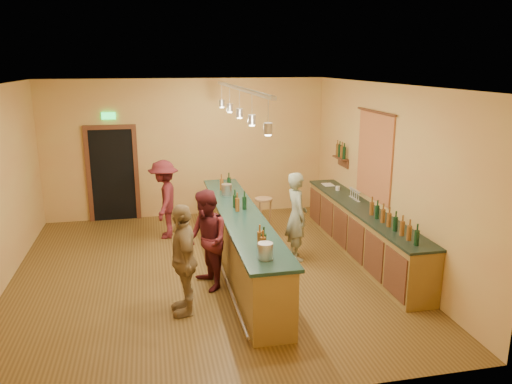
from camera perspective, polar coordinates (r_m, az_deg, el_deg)
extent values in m
plane|color=#563A18|center=(8.84, -5.75, -9.14)|extent=(7.00, 7.00, 0.00)
cube|color=silver|center=(8.10, -6.34, 12.05)|extent=(6.50, 7.00, 0.02)
cube|color=#D48D4F|center=(11.74, -7.90, 4.94)|extent=(6.50, 0.02, 3.20)
cube|color=#D48D4F|center=(5.02, -1.63, -8.28)|extent=(6.50, 0.02, 3.20)
cube|color=#D48D4F|center=(9.23, 14.46, 1.96)|extent=(0.02, 7.00, 3.20)
cube|color=black|center=(11.83, -16.03, 1.86)|extent=(0.95, 0.06, 2.10)
cube|color=#512618|center=(11.86, -18.56, 1.69)|extent=(0.10, 0.08, 2.10)
cube|color=#512618|center=(11.78, -13.49, 1.97)|extent=(0.10, 0.08, 2.10)
cube|color=#512618|center=(11.63, -16.42, 7.13)|extent=(1.15, 0.08, 0.10)
cube|color=#19E54C|center=(11.59, -16.51, 8.34)|extent=(0.30, 0.04, 0.15)
cube|color=#AA222E|center=(9.53, 13.38, 3.95)|extent=(0.03, 1.40, 1.60)
cube|color=#512618|center=(10.91, 9.62, 3.86)|extent=(0.16, 0.55, 0.03)
cube|color=#512618|center=(10.95, 9.94, 3.35)|extent=(0.03, 0.55, 0.18)
cube|color=olive|center=(9.60, 11.99, -4.55)|extent=(0.55, 4.50, 0.90)
cube|color=black|center=(9.46, 12.14, -1.86)|extent=(0.60, 4.55, 0.04)
cylinder|color=silver|center=(10.59, 9.32, 0.42)|extent=(0.09, 0.09, 0.09)
cube|color=silver|center=(11.05, 8.23, 0.84)|extent=(0.22, 0.30, 0.01)
cube|color=olive|center=(8.73, -1.77, -5.84)|extent=(0.60, 5.00, 1.00)
cube|color=#16322C|center=(8.56, -1.80, -2.54)|extent=(0.70, 5.10, 0.05)
cylinder|color=silver|center=(8.81, -4.08, -8.13)|extent=(0.05, 5.00, 0.05)
cylinder|color=silver|center=(6.56, 1.08, -6.75)|extent=(0.20, 0.20, 0.22)
cylinder|color=silver|center=(9.66, -3.37, 0.27)|extent=(0.20, 0.20, 0.22)
cube|color=silver|center=(8.19, -1.92, 11.74)|extent=(0.06, 4.60, 0.05)
cylinder|color=silver|center=(6.25, 1.40, 9.09)|extent=(0.01, 0.01, 0.35)
cylinder|color=#A5A5AD|center=(6.27, 1.39, 7.27)|extent=(0.11, 0.11, 0.14)
cylinder|color=#FFEABF|center=(6.28, 1.38, 6.54)|extent=(0.08, 0.08, 0.02)
cylinder|color=silver|center=(7.22, -0.47, 9.84)|extent=(0.01, 0.01, 0.35)
cylinder|color=#A5A5AD|center=(7.24, -0.47, 8.27)|extent=(0.11, 0.11, 0.14)
cylinder|color=#FFEABF|center=(7.25, -0.47, 7.64)|extent=(0.08, 0.08, 0.02)
cylinder|color=silver|center=(8.20, -1.90, 10.41)|extent=(0.01, 0.01, 0.35)
cylinder|color=#A5A5AD|center=(8.22, -1.89, 9.02)|extent=(0.11, 0.11, 0.14)
cylinder|color=#FFEABF|center=(8.23, -1.89, 8.47)|extent=(0.08, 0.08, 0.02)
cylinder|color=silver|center=(9.18, -3.03, 10.86)|extent=(0.01, 0.01, 0.35)
cylinder|color=#A5A5AD|center=(9.20, -3.02, 9.61)|extent=(0.11, 0.11, 0.14)
cylinder|color=#FFEABF|center=(9.21, -3.01, 9.12)|extent=(0.08, 0.08, 0.02)
cylinder|color=silver|center=(10.17, -3.95, 11.21)|extent=(0.01, 0.01, 0.35)
cylinder|color=#A5A5AD|center=(10.19, -3.93, 10.09)|extent=(0.11, 0.11, 0.14)
cylinder|color=#FFEABF|center=(10.19, -3.92, 9.64)|extent=(0.08, 0.08, 0.02)
imported|color=gray|center=(9.16, 4.65, -2.78)|extent=(0.42, 0.61, 1.64)
imported|color=#59191E|center=(7.98, -5.67, -5.53)|extent=(0.78, 0.91, 1.62)
imported|color=#997A51|center=(7.26, -8.30, -7.63)|extent=(0.46, 0.99, 1.65)
imported|color=#59191E|center=(10.43, -10.43, -0.82)|extent=(0.74, 1.12, 1.63)
cylinder|color=#A06548|center=(10.53, 0.88, -0.83)|extent=(0.37, 0.37, 0.04)
cylinder|color=#A06548|center=(10.67, 1.61, -2.77)|extent=(0.04, 0.04, 0.72)
cylinder|color=#A06548|center=(10.74, 0.35, -2.65)|extent=(0.04, 0.04, 0.72)
cylinder|color=#A06548|center=(10.51, 0.64, -3.04)|extent=(0.04, 0.04, 0.72)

